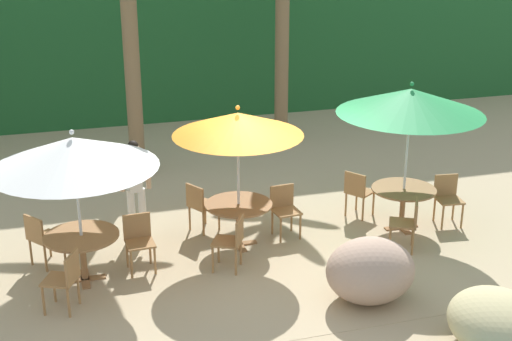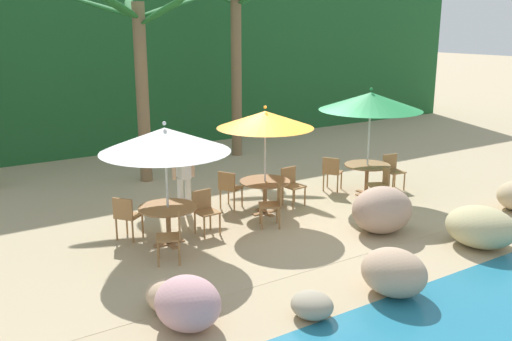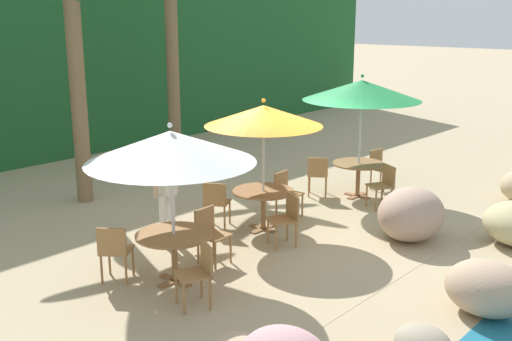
# 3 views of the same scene
# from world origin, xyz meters

# --- Properties ---
(ground_plane) EXTENTS (120.00, 120.00, 0.00)m
(ground_plane) POSITION_xyz_m (0.00, 0.00, 0.00)
(ground_plane) COLOR tan
(terrace_deck) EXTENTS (18.00, 5.20, 0.01)m
(terrace_deck) POSITION_xyz_m (0.00, 0.00, 0.00)
(terrace_deck) COLOR tan
(terrace_deck) RESTS_ON ground
(foliage_backdrop) EXTENTS (28.00, 2.40, 6.00)m
(foliage_backdrop) POSITION_xyz_m (0.00, 9.00, 3.00)
(foliage_backdrop) COLOR #1E5628
(foliage_backdrop) RESTS_ON ground
(rock_seawall) EXTENTS (16.45, 3.20, 0.92)m
(rock_seawall) POSITION_xyz_m (-0.09, -3.12, 0.37)
(rock_seawall) COLOR #A49286
(rock_seawall) RESTS_ON ground
(umbrella_white) EXTENTS (2.38, 2.38, 2.35)m
(umbrella_white) POSITION_xyz_m (-3.02, -0.21, 2.01)
(umbrella_white) COLOR silver
(umbrella_white) RESTS_ON ground
(dining_table_white) EXTENTS (1.10, 1.10, 0.74)m
(dining_table_white) POSITION_xyz_m (-3.02, -0.21, 0.61)
(dining_table_white) COLOR olive
(dining_table_white) RESTS_ON ground
(chair_white_seaward) EXTENTS (0.44, 0.45, 0.87)m
(chair_white_seaward) POSITION_xyz_m (-2.17, -0.07, 0.51)
(chair_white_seaward) COLOR #9E7042
(chair_white_seaward) RESTS_ON ground
(chair_white_inland) EXTENTS (0.59, 0.59, 0.87)m
(chair_white_inland) POSITION_xyz_m (-3.60, 0.41, 0.51)
(chair_white_inland) COLOR #9E7042
(chair_white_inland) RESTS_ON ground
(chair_white_left) EXTENTS (0.56, 0.56, 0.87)m
(chair_white_left) POSITION_xyz_m (-3.29, -1.02, 0.51)
(chair_white_left) COLOR #9E7042
(chair_white_left) RESTS_ON ground
(umbrella_orange) EXTENTS (2.06, 2.06, 2.38)m
(umbrella_orange) POSITION_xyz_m (-0.50, 0.28, 2.08)
(umbrella_orange) COLOR silver
(umbrella_orange) RESTS_ON ground
(dining_table_orange) EXTENTS (1.10, 1.10, 0.74)m
(dining_table_orange) POSITION_xyz_m (-0.50, 0.28, 0.61)
(dining_table_orange) COLOR olive
(dining_table_orange) RESTS_ON ground
(chair_orange_seaward) EXTENTS (0.46, 0.46, 0.87)m
(chair_orange_seaward) POSITION_xyz_m (0.34, 0.44, 0.51)
(chair_orange_seaward) COLOR #9E7042
(chair_orange_seaward) RESTS_ON ground
(chair_orange_inland) EXTENTS (0.58, 0.58, 0.87)m
(chair_orange_inland) POSITION_xyz_m (-1.00, 0.98, 0.51)
(chair_orange_inland) COLOR #9E7042
(chair_orange_inland) RESTS_ON ground
(chair_orange_left) EXTENTS (0.57, 0.57, 0.87)m
(chair_orange_left) POSITION_xyz_m (-0.81, -0.52, 0.51)
(chair_orange_left) COLOR #9E7042
(chair_orange_left) RESTS_ON ground
(umbrella_green) EXTENTS (2.43, 2.43, 2.59)m
(umbrella_green) POSITION_xyz_m (2.38, 0.13, 2.27)
(umbrella_green) COLOR silver
(umbrella_green) RESTS_ON ground
(dining_table_green) EXTENTS (1.10, 1.10, 0.74)m
(dining_table_green) POSITION_xyz_m (2.38, 0.13, 0.61)
(dining_table_green) COLOR olive
(dining_table_green) RESTS_ON ground
(chair_green_seaward) EXTENTS (0.47, 0.47, 0.87)m
(chair_green_seaward) POSITION_xyz_m (3.23, 0.11, 0.51)
(chair_green_seaward) COLOR #9E7042
(chair_green_seaward) RESTS_ON ground
(chair_green_inland) EXTENTS (0.59, 0.59, 0.87)m
(chair_green_inland) POSITION_xyz_m (1.83, 0.78, 0.51)
(chair_green_inland) COLOR #9E7042
(chair_green_inland) RESTS_ON ground
(chair_green_left) EXTENTS (0.57, 0.57, 0.87)m
(chair_green_left) POSITION_xyz_m (2.06, -0.67, 0.51)
(chair_green_left) COLOR #9E7042
(chair_green_left) RESTS_ON ground
(palm_tree_second) EXTENTS (3.15, 3.21, 4.75)m
(palm_tree_second) POSITION_xyz_m (-1.63, 4.22, 3.21)
(palm_tree_second) COLOR brown
(palm_tree_second) RESTS_ON ground
(palm_tree_third) EXTENTS (2.76, 2.59, 5.32)m
(palm_tree_third) POSITION_xyz_m (1.95, 5.47, 3.56)
(palm_tree_third) COLOR brown
(palm_tree_third) RESTS_ON ground
(waiter_in_white) EXTENTS (0.52, 0.34, 1.70)m
(waiter_in_white) POSITION_xyz_m (-2.05, 1.08, 0.99)
(waiter_in_white) COLOR white
(waiter_in_white) RESTS_ON ground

